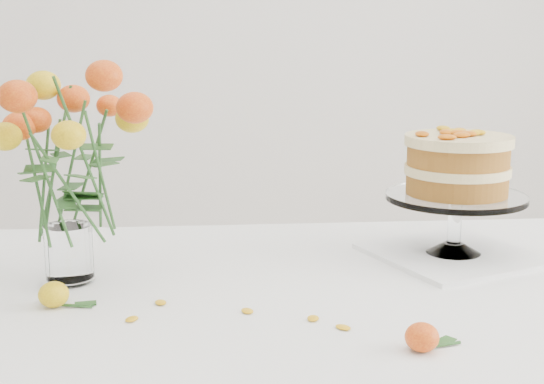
{
  "coord_description": "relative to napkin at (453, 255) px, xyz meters",
  "views": [
    {
      "loc": [
        -0.17,
        -1.24,
        1.19
      ],
      "look_at": [
        -0.06,
        0.12,
        0.9
      ],
      "focal_mm": 50.0,
      "sensor_mm": 36.0,
      "label": 1
    }
  ],
  "objects": [
    {
      "name": "table",
      "position": [
        -0.3,
        -0.17,
        -0.09
      ],
      "size": [
        1.43,
        0.93,
        0.76
      ],
      "color": "tan",
      "rests_on": "ground"
    },
    {
      "name": "napkin",
      "position": [
        0.0,
        0.0,
        0.0
      ],
      "size": [
        0.38,
        0.38,
        0.01
      ],
      "primitive_type": "cube",
      "rotation": [
        0.0,
        0.0,
        0.39
      ],
      "color": "white",
      "rests_on": "table"
    },
    {
      "name": "cake_stand",
      "position": [
        0.0,
        -0.0,
        0.17
      ],
      "size": [
        0.27,
        0.27,
        0.24
      ],
      "rotation": [
        0.0,
        0.0,
        0.28
      ],
      "color": "white",
      "rests_on": "napkin"
    },
    {
      "name": "rose_vase",
      "position": [
        -0.73,
        -0.09,
        0.24
      ],
      "size": [
        0.34,
        0.34,
        0.42
      ],
      "rotation": [
        0.0,
        0.0,
        0.29
      ],
      "color": "white",
      "rests_on": "table"
    },
    {
      "name": "loose_rose_near",
      "position": [
        -0.73,
        -0.22,
        0.02
      ],
      "size": [
        0.09,
        0.05,
        0.04
      ],
      "rotation": [
        0.0,
        0.0,
        -0.24
      ],
      "color": "yellow",
      "rests_on": "table"
    },
    {
      "name": "loose_rose_far",
      "position": [
        -0.19,
        -0.44,
        0.02
      ],
      "size": [
        0.09,
        0.05,
        0.04
      ],
      "rotation": [
        0.0,
        0.0,
        0.25
      ],
      "color": "red",
      "rests_on": "table"
    },
    {
      "name": "stray_petal_a",
      "position": [
        -0.42,
        -0.27,
        -0.0
      ],
      "size": [
        0.03,
        0.02,
        0.0
      ],
      "primitive_type": "ellipsoid",
      "color": "#E4A40E",
      "rests_on": "table"
    },
    {
      "name": "stray_petal_b",
      "position": [
        -0.32,
        -0.31,
        -0.0
      ],
      "size": [
        0.03,
        0.02,
        0.0
      ],
      "primitive_type": "ellipsoid",
      "color": "#E4A40E",
      "rests_on": "table"
    },
    {
      "name": "stray_petal_c",
      "position": [
        -0.28,
        -0.35,
        -0.0
      ],
      "size": [
        0.03,
        0.02,
        0.0
      ],
      "primitive_type": "ellipsoid",
      "color": "#E4A40E",
      "rests_on": "table"
    },
    {
      "name": "stray_petal_d",
      "position": [
        -0.56,
        -0.22,
        -0.0
      ],
      "size": [
        0.03,
        0.02,
        0.0
      ],
      "primitive_type": "ellipsoid",
      "color": "#E4A40E",
      "rests_on": "table"
    },
    {
      "name": "stray_petal_e",
      "position": [
        -0.6,
        -0.29,
        -0.0
      ],
      "size": [
        0.03,
        0.02,
        0.0
      ],
      "primitive_type": "ellipsoid",
      "color": "#E4A40E",
      "rests_on": "table"
    }
  ]
}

